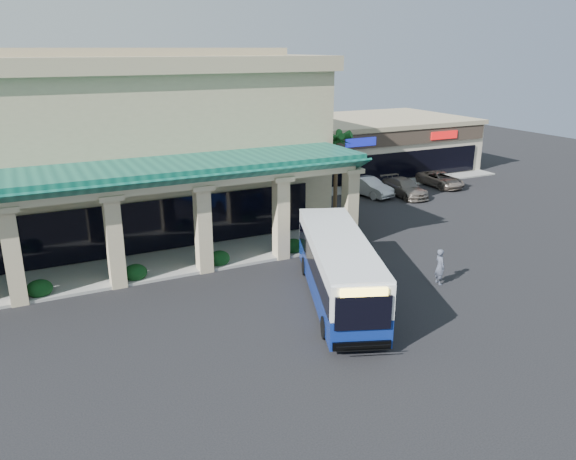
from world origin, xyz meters
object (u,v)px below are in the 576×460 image
transit_bus (338,270)px  car_red (405,188)px  car_white (368,187)px  pedestrian (440,267)px  car_gray (440,179)px

transit_bus → car_red: bearing=64.9°
car_white → pedestrian: bearing=-124.5°
pedestrian → car_white: pedestrian is taller
pedestrian → car_red: (9.33, 14.98, -0.22)m
pedestrian → car_white: (6.83, 16.41, -0.19)m
pedestrian → car_red: bearing=-22.1°
transit_bus → pedestrian: bearing=14.5°
transit_bus → pedestrian: (5.56, -0.64, -0.61)m
car_red → car_gray: 4.97m
transit_bus → car_gray: transit_bus is taller
car_white → car_red: car_white is taller
transit_bus → car_white: 20.08m
transit_bus → car_red: (14.90, 14.34, -0.83)m
pedestrian → car_gray: 21.56m
car_white → car_gray: car_white is taller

